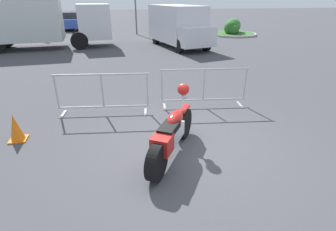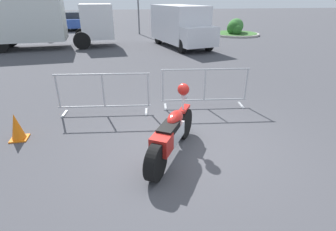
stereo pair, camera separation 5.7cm
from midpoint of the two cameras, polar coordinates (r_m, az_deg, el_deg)
ground_plane at (r=5.41m, az=4.48°, el=-6.60°), size 120.00×120.00×0.00m
motorcycle at (r=4.89m, az=1.16°, el=-3.85°), size 1.26×1.96×1.23m
crowd_barrier_near at (r=6.82m, az=-13.62°, el=4.72°), size 2.34×0.69×1.07m
crowd_barrier_far at (r=7.15m, az=8.22°, el=6.08°), size 2.34×0.69×1.07m
box_truck at (r=17.34m, az=-27.09°, el=18.26°), size 7.86×2.87×2.98m
delivery_van at (r=16.28m, az=2.87°, el=19.08°), size 3.07×5.32×2.31m
parked_car_black at (r=28.39m, az=-32.04°, el=17.00°), size 1.83×4.46×1.51m
parked_car_green at (r=27.24m, az=-25.82°, el=17.90°), size 1.66×4.07×1.38m
parked_car_blue at (r=26.74m, az=-19.01°, el=18.99°), size 1.81×4.41×1.50m
pedestrian at (r=20.77m, az=-24.68°, el=17.32°), size 0.44×0.44×1.69m
planter_island at (r=22.17m, az=14.50°, el=17.73°), size 3.67×3.67×1.21m
traffic_cone at (r=6.34m, az=-29.86°, el=-2.19°), size 0.34×0.34×0.59m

